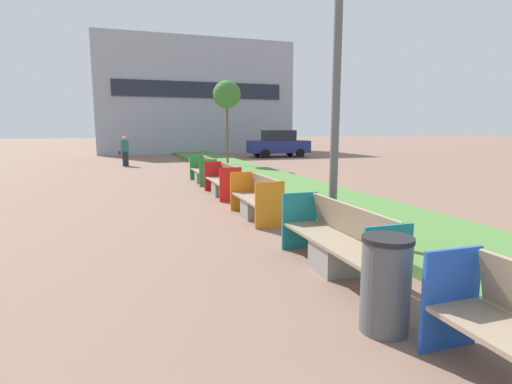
{
  "coord_description": "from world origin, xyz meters",
  "views": [
    {
      "loc": [
        -1.81,
        1.79,
        1.98
      ],
      "look_at": [
        0.9,
        10.01,
        0.6
      ],
      "focal_mm": 28.0,
      "sensor_mm": 36.0,
      "label": 1
    }
  ],
  "objects_px": {
    "parked_car_distant": "(278,144)",
    "sapling_tree_far": "(227,95)",
    "bench_red_frame": "(223,183)",
    "bench_green_frame": "(204,173)",
    "bench_teal_frame": "(337,245)",
    "bench_orange_frame": "(256,202)",
    "pedestrian_walking": "(125,151)",
    "litter_bin": "(386,284)"
  },
  "relations": [
    {
      "from": "bench_orange_frame",
      "to": "litter_bin",
      "type": "xyz_separation_m",
      "value": [
        -0.39,
        -5.19,
        0.12
      ]
    },
    {
      "from": "bench_teal_frame",
      "to": "litter_bin",
      "type": "xyz_separation_m",
      "value": [
        -0.39,
        -1.63,
        0.11
      ]
    },
    {
      "from": "bench_green_frame",
      "to": "pedestrian_walking",
      "type": "xyz_separation_m",
      "value": [
        -2.71,
        7.77,
        0.43
      ]
    },
    {
      "from": "sapling_tree_far",
      "to": "parked_car_distant",
      "type": "xyz_separation_m",
      "value": [
        5.3,
        6.4,
        -2.71
      ]
    },
    {
      "from": "bench_red_frame",
      "to": "litter_bin",
      "type": "relative_size",
      "value": 2.23
    },
    {
      "from": "bench_orange_frame",
      "to": "parked_car_distant",
      "type": "relative_size",
      "value": 0.46
    },
    {
      "from": "bench_green_frame",
      "to": "litter_bin",
      "type": "height_order",
      "value": "litter_bin"
    },
    {
      "from": "bench_orange_frame",
      "to": "parked_car_distant",
      "type": "xyz_separation_m",
      "value": [
        7.54,
        17.87,
        0.55
      ]
    },
    {
      "from": "bench_red_frame",
      "to": "litter_bin",
      "type": "bearing_deg",
      "value": -92.68
    },
    {
      "from": "bench_green_frame",
      "to": "sapling_tree_far",
      "type": "xyz_separation_m",
      "value": [
        2.24,
        5.28,
        3.26
      ]
    },
    {
      "from": "bench_green_frame",
      "to": "parked_car_distant",
      "type": "relative_size",
      "value": 0.49
    },
    {
      "from": "sapling_tree_far",
      "to": "parked_car_distant",
      "type": "relative_size",
      "value": 1.02
    },
    {
      "from": "bench_teal_frame",
      "to": "sapling_tree_far",
      "type": "height_order",
      "value": "sapling_tree_far"
    },
    {
      "from": "bench_teal_frame",
      "to": "bench_orange_frame",
      "type": "relative_size",
      "value": 1.22
    },
    {
      "from": "bench_red_frame",
      "to": "pedestrian_walking",
      "type": "xyz_separation_m",
      "value": [
        -2.71,
        10.79,
        0.43
      ]
    },
    {
      "from": "parked_car_distant",
      "to": "bench_orange_frame",
      "type": "bearing_deg",
      "value": -110.64
    },
    {
      "from": "bench_orange_frame",
      "to": "sapling_tree_far",
      "type": "relative_size",
      "value": 0.45
    },
    {
      "from": "bench_red_frame",
      "to": "litter_bin",
      "type": "xyz_separation_m",
      "value": [
        -0.39,
        -8.36,
        0.11
      ]
    },
    {
      "from": "bench_orange_frame",
      "to": "bench_red_frame",
      "type": "xyz_separation_m",
      "value": [
        0.0,
        3.18,
        0.01
      ]
    },
    {
      "from": "bench_red_frame",
      "to": "bench_green_frame",
      "type": "distance_m",
      "value": 3.02
    },
    {
      "from": "bench_orange_frame",
      "to": "sapling_tree_far",
      "type": "height_order",
      "value": "sapling_tree_far"
    },
    {
      "from": "parked_car_distant",
      "to": "sapling_tree_far",
      "type": "bearing_deg",
      "value": -127.37
    },
    {
      "from": "bench_teal_frame",
      "to": "litter_bin",
      "type": "height_order",
      "value": "litter_bin"
    },
    {
      "from": "pedestrian_walking",
      "to": "parked_car_distant",
      "type": "height_order",
      "value": "parked_car_distant"
    },
    {
      "from": "bench_red_frame",
      "to": "pedestrian_walking",
      "type": "height_order",
      "value": "pedestrian_walking"
    },
    {
      "from": "bench_green_frame",
      "to": "pedestrian_walking",
      "type": "distance_m",
      "value": 8.24
    },
    {
      "from": "bench_orange_frame",
      "to": "sapling_tree_far",
      "type": "distance_m",
      "value": 12.14
    },
    {
      "from": "bench_red_frame",
      "to": "parked_car_distant",
      "type": "bearing_deg",
      "value": 62.84
    },
    {
      "from": "sapling_tree_far",
      "to": "parked_car_distant",
      "type": "bearing_deg",
      "value": 50.4
    },
    {
      "from": "bench_teal_frame",
      "to": "sapling_tree_far",
      "type": "relative_size",
      "value": 0.55
    },
    {
      "from": "bench_red_frame",
      "to": "pedestrian_walking",
      "type": "bearing_deg",
      "value": 104.1
    },
    {
      "from": "bench_red_frame",
      "to": "bench_green_frame",
      "type": "bearing_deg",
      "value": 90.01
    },
    {
      "from": "parked_car_distant",
      "to": "pedestrian_walking",
      "type": "bearing_deg",
      "value": -156.91
    },
    {
      "from": "bench_green_frame",
      "to": "pedestrian_walking",
      "type": "bearing_deg",
      "value": 109.22
    },
    {
      "from": "litter_bin",
      "to": "bench_teal_frame",
      "type": "bearing_deg",
      "value": 76.37
    },
    {
      "from": "litter_bin",
      "to": "parked_car_distant",
      "type": "distance_m",
      "value": 24.39
    },
    {
      "from": "parked_car_distant",
      "to": "bench_green_frame",
      "type": "bearing_deg",
      "value": -120.61
    },
    {
      "from": "bench_teal_frame",
      "to": "bench_green_frame",
      "type": "xyz_separation_m",
      "value": [
        -0.0,
        9.76,
        -0.01
      ]
    },
    {
      "from": "bench_green_frame",
      "to": "sapling_tree_far",
      "type": "relative_size",
      "value": 0.48
    },
    {
      "from": "parked_car_distant",
      "to": "litter_bin",
      "type": "bearing_deg",
      "value": -106.74
    },
    {
      "from": "bench_teal_frame",
      "to": "parked_car_distant",
      "type": "bearing_deg",
      "value": 70.63
    },
    {
      "from": "pedestrian_walking",
      "to": "parked_car_distant",
      "type": "bearing_deg",
      "value": 20.85
    }
  ]
}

